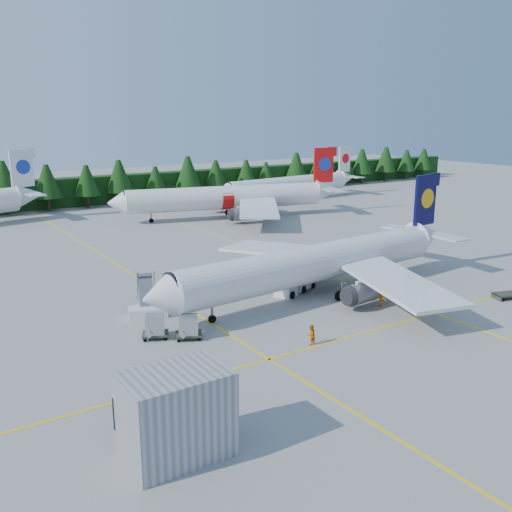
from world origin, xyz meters
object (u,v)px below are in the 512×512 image
airstairs (148,308)px  service_truck (295,280)px  airliner_navy (309,265)px  airliner_red (222,198)px

airstairs → service_truck: 16.89m
airliner_navy → service_truck: (-0.11, 2.39, -2.23)m
airliner_navy → airstairs: bearing=161.6°
airliner_navy → airstairs: 17.63m
airliner_red → airstairs: airliner_red is taller
airliner_navy → service_truck: airliner_navy is taller
airstairs → service_truck: (16.79, -1.72, 0.64)m
service_truck → airstairs: bearing=151.7°
airliner_navy → service_truck: bearing=87.9°
airliner_red → service_truck: bearing=-96.0°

